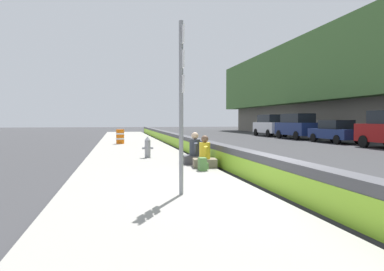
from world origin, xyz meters
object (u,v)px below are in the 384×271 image
object	(u,v)px
parked_car_fourth	(335,131)
parked_car_midline	(297,126)
seated_person_foreground	(205,157)
seated_person_middle	(195,154)
backpack	(203,164)
fire_hydrant	(148,147)
parked_car_far	(270,125)
construction_barrel	(120,136)
route_sign_post	(181,94)

from	to	relation	value
parked_car_fourth	parked_car_midline	distance (m)	5.57
seated_person_foreground	parked_car_fourth	bearing A→B (deg)	-47.20
seated_person_middle	backpack	size ratio (longest dim) A/B	2.82
fire_hydrant	backpack	xyz separation A→B (m)	(-4.15, -1.35, -0.25)
parked_car_far	fire_hydrant	bearing A→B (deg)	143.76
construction_barrel	parked_car_midline	size ratio (longest dim) A/B	0.20
parked_car_midline	backpack	bearing A→B (deg)	144.27
construction_barrel	parked_car_far	bearing A→B (deg)	-55.13
fire_hydrant	parked_car_midline	world-z (taller)	parked_car_midline
seated_person_middle	construction_barrel	size ratio (longest dim) A/B	1.19
route_sign_post	fire_hydrant	size ratio (longest dim) A/B	4.09
parked_car_far	parked_car_fourth	bearing A→B (deg)	-179.65
route_sign_post	parked_car_midline	size ratio (longest dim) A/B	0.74
seated_person_foreground	construction_barrel	bearing A→B (deg)	11.94
parked_car_midline	seated_person_middle	bearing A→B (deg)	141.87
seated_person_foreground	backpack	bearing A→B (deg)	161.39
parked_car_far	seated_person_foreground	bearing A→B (deg)	150.86
fire_hydrant	seated_person_middle	distance (m)	2.86
seated_person_foreground	parked_car_fourth	size ratio (longest dim) A/B	0.23
seated_person_foreground	seated_person_middle	xyz separation A→B (m)	(0.98, 0.12, 0.02)
seated_person_foreground	parked_car_fourth	xyz separation A→B (m)	(12.12, -13.09, 0.39)
construction_barrel	parked_car_midline	xyz separation A→B (m)	(5.23, -15.63, 0.56)
seated_person_foreground	backpack	size ratio (longest dim) A/B	2.64
seated_person_middle	parked_car_midline	distance (m)	21.25
backpack	parked_car_far	world-z (taller)	parked_car_far
fire_hydrant	seated_person_middle	xyz separation A→B (m)	(-2.45, -1.47, -0.10)
seated_person_middle	parked_car_fourth	size ratio (longest dim) A/B	0.25
fire_hydrant	seated_person_foreground	world-z (taller)	seated_person_foreground
seated_person_middle	parked_car_far	world-z (taller)	parked_car_far
parked_car_fourth	parked_car_far	size ratio (longest dim) A/B	0.94
parked_car_far	backpack	bearing A→B (deg)	151.16
parked_car_midline	parked_car_far	xyz separation A→B (m)	(5.68, -0.02, 0.00)
route_sign_post	seated_person_foreground	distance (m)	4.65
backpack	parked_car_midline	bearing A→B (deg)	-35.73
seated_person_foreground	parked_car_midline	xyz separation A→B (m)	(17.68, -13.00, 0.71)
parked_car_midline	parked_car_far	bearing A→B (deg)	-0.23
fire_hydrant	parked_car_fourth	xyz separation A→B (m)	(8.69, -14.68, 0.27)
parked_car_fourth	parked_car_midline	bearing A→B (deg)	0.95
route_sign_post	parked_car_far	distance (m)	31.02
seated_person_foreground	backpack	world-z (taller)	seated_person_foreground
seated_person_middle	construction_barrel	world-z (taller)	seated_person_middle
seated_person_middle	construction_barrel	bearing A→B (deg)	12.37
seated_person_foreground	construction_barrel	distance (m)	12.73
seated_person_middle	parked_car_fourth	distance (m)	17.28
seated_person_foreground	parked_car_far	bearing A→B (deg)	-29.14
seated_person_middle	fire_hydrant	bearing A→B (deg)	31.01
route_sign_post	parked_car_far	world-z (taller)	route_sign_post
parked_car_midline	fire_hydrant	bearing A→B (deg)	134.33
seated_person_middle	backpack	xyz separation A→B (m)	(-1.70, 0.13, -0.16)
route_sign_post	construction_barrel	distance (m)	16.60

